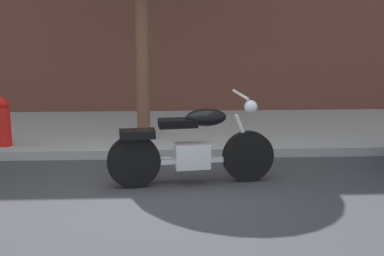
# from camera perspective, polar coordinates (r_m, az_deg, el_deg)

# --- Properties ---
(ground_plane) EXTENTS (60.00, 60.00, 0.00)m
(ground_plane) POSITION_cam_1_polar(r_m,az_deg,el_deg) (6.16, -3.82, -7.64)
(ground_plane) COLOR #38383D
(sidewalk) EXTENTS (18.50, 3.18, 0.14)m
(sidewalk) POSITION_cam_1_polar(r_m,az_deg,el_deg) (9.19, -3.43, -0.33)
(sidewalk) COLOR #9E9E9E
(sidewalk) RESTS_ON ground
(motorcycle) EXTENTS (2.15, 0.70, 1.17)m
(motorcycle) POSITION_cam_1_polar(r_m,az_deg,el_deg) (6.42, -0.02, -2.19)
(motorcycle) COLOR black
(motorcycle) RESTS_ON ground
(fire_hydrant) EXTENTS (0.20, 0.20, 0.91)m
(fire_hydrant) POSITION_cam_1_polar(r_m,az_deg,el_deg) (8.32, -20.45, 0.22)
(fire_hydrant) COLOR red
(fire_hydrant) RESTS_ON ground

